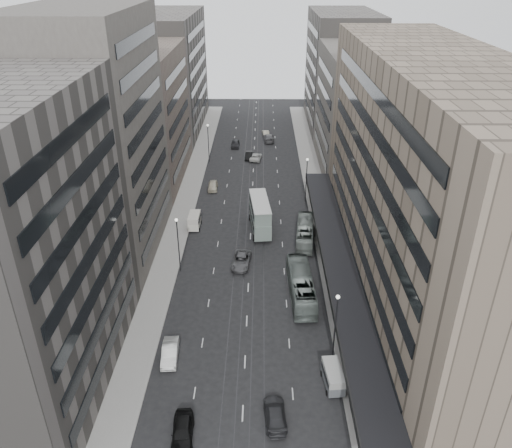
{
  "coord_description": "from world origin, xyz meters",
  "views": [
    {
      "loc": [
        1.7,
        -47.08,
        39.07
      ],
      "look_at": [
        0.96,
        15.84,
        5.51
      ],
      "focal_mm": 35.0,
      "sensor_mm": 36.0,
      "label": 1
    }
  ],
  "objects_px": {
    "bus_far": "(305,232)",
    "sedan_2": "(241,260)",
    "sedan_0": "(182,431)",
    "sedan_1": "(170,352)",
    "panel_van": "(194,220)",
    "double_decker": "(260,214)",
    "vw_microbus": "(333,376)",
    "bus_near": "(301,286)"
  },
  "relations": [
    {
      "from": "sedan_0",
      "to": "sedan_2",
      "type": "distance_m",
      "value": 29.73
    },
    {
      "from": "double_decker",
      "to": "sedan_2",
      "type": "bearing_deg",
      "value": -110.07
    },
    {
      "from": "bus_near",
      "to": "panel_van",
      "type": "xyz_separation_m",
      "value": [
        -16.11,
        18.61,
        -0.32
      ]
    },
    {
      "from": "bus_near",
      "to": "sedan_2",
      "type": "height_order",
      "value": "bus_near"
    },
    {
      "from": "vw_microbus",
      "to": "sedan_2",
      "type": "distance_m",
      "value": 25.03
    },
    {
      "from": "bus_far",
      "to": "vw_microbus",
      "type": "xyz_separation_m",
      "value": [
        0.66,
        -29.96,
        -0.24
      ]
    },
    {
      "from": "panel_van",
      "to": "sedan_0",
      "type": "distance_m",
      "value": 40.78
    },
    {
      "from": "bus_near",
      "to": "bus_far",
      "type": "height_order",
      "value": "bus_near"
    },
    {
      "from": "panel_van",
      "to": "sedan_0",
      "type": "relative_size",
      "value": 0.81
    },
    {
      "from": "bus_far",
      "to": "sedan_1",
      "type": "bearing_deg",
      "value": 62.94
    },
    {
      "from": "bus_near",
      "to": "vw_microbus",
      "type": "height_order",
      "value": "bus_near"
    },
    {
      "from": "bus_far",
      "to": "sedan_2",
      "type": "distance_m",
      "value": 12.02
    },
    {
      "from": "bus_near",
      "to": "double_decker",
      "type": "bearing_deg",
      "value": -75.72
    },
    {
      "from": "double_decker",
      "to": "sedan_1",
      "type": "relative_size",
      "value": 2.05
    },
    {
      "from": "bus_far",
      "to": "double_decker",
      "type": "xyz_separation_m",
      "value": [
        -7.0,
        3.48,
        1.38
      ]
    },
    {
      "from": "bus_far",
      "to": "vw_microbus",
      "type": "relative_size",
      "value": 2.49
    },
    {
      "from": "sedan_0",
      "to": "sedan_2",
      "type": "bearing_deg",
      "value": 77.73
    },
    {
      "from": "bus_far",
      "to": "vw_microbus",
      "type": "height_order",
      "value": "bus_far"
    },
    {
      "from": "vw_microbus",
      "to": "double_decker",
      "type": "bearing_deg",
      "value": 97.08
    },
    {
      "from": "bus_far",
      "to": "sedan_0",
      "type": "height_order",
      "value": "bus_far"
    },
    {
      "from": "bus_far",
      "to": "double_decker",
      "type": "bearing_deg",
      "value": -20.9
    },
    {
      "from": "bus_far",
      "to": "panel_van",
      "type": "distance_m",
      "value": 18.15
    },
    {
      "from": "double_decker",
      "to": "sedan_1",
      "type": "bearing_deg",
      "value": -114.35
    },
    {
      "from": "bus_near",
      "to": "panel_van",
      "type": "bearing_deg",
      "value": -51.51
    },
    {
      "from": "bus_near",
      "to": "sedan_2",
      "type": "distance_m",
      "value": 10.99
    },
    {
      "from": "bus_far",
      "to": "sedan_0",
      "type": "bearing_deg",
      "value": 74.72
    },
    {
      "from": "bus_far",
      "to": "sedan_2",
      "type": "relative_size",
      "value": 1.91
    },
    {
      "from": "panel_van",
      "to": "bus_far",
      "type": "bearing_deg",
      "value": -12.49
    },
    {
      "from": "bus_near",
      "to": "vw_microbus",
      "type": "xyz_separation_m",
      "value": [
        2.24,
        -15.37,
        -0.46
      ]
    },
    {
      "from": "vw_microbus",
      "to": "panel_van",
      "type": "bearing_deg",
      "value": 112.56
    },
    {
      "from": "sedan_0",
      "to": "vw_microbus",
      "type": "bearing_deg",
      "value": 20.42
    },
    {
      "from": "sedan_0",
      "to": "sedan_1",
      "type": "relative_size",
      "value": 1.01
    },
    {
      "from": "vw_microbus",
      "to": "sedan_1",
      "type": "bearing_deg",
      "value": 162.04
    },
    {
      "from": "vw_microbus",
      "to": "sedan_2",
      "type": "bearing_deg",
      "value": 108.48
    },
    {
      "from": "double_decker",
      "to": "vw_microbus",
      "type": "distance_m",
      "value": 34.35
    },
    {
      "from": "sedan_0",
      "to": "sedan_1",
      "type": "xyz_separation_m",
      "value": [
        -2.86,
        10.36,
        -0.04
      ]
    },
    {
      "from": "panel_van",
      "to": "sedan_1",
      "type": "distance_m",
      "value": 30.26
    },
    {
      "from": "panel_van",
      "to": "sedan_0",
      "type": "xyz_separation_m",
      "value": [
        3.79,
        -40.6,
        -0.53
      ]
    },
    {
      "from": "vw_microbus",
      "to": "sedan_2",
      "type": "relative_size",
      "value": 0.76
    },
    {
      "from": "panel_van",
      "to": "sedan_1",
      "type": "bearing_deg",
      "value": -87.92
    },
    {
      "from": "vw_microbus",
      "to": "panel_van",
      "type": "xyz_separation_m",
      "value": [
        -18.36,
        33.99,
        0.14
      ]
    },
    {
      "from": "bus_near",
      "to": "bus_far",
      "type": "bearing_deg",
      "value": -98.6
    }
  ]
}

